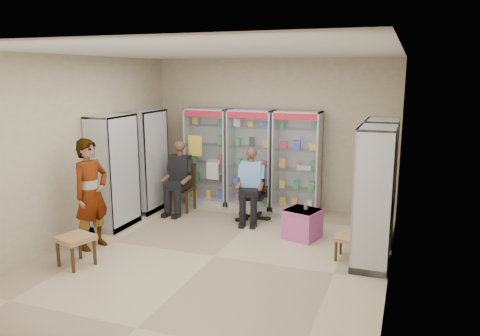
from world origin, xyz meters
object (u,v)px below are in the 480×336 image
(cabinet_left_near, at_px, (113,172))
(pink_trunk, at_px, (302,224))
(cabinet_right_far, at_px, (379,181))
(office_chair, at_px, (252,193))
(seated_shopkeeper, at_px, (252,187))
(woven_stool_b, at_px, (76,251))
(standing_man, at_px, (91,194))
(cabinet_back_right, at_px, (297,162))
(cabinet_back_left, at_px, (208,156))
(cabinet_right_near, at_px, (374,198))
(cabinet_back_mid, at_px, (251,159))
(wooden_chair, at_px, (182,188))
(woven_stool_a, at_px, (348,248))
(cabinet_left_far, at_px, (146,161))

(cabinet_left_near, distance_m, pink_trunk, 3.42)
(cabinet_right_far, height_order, office_chair, cabinet_right_far)
(pink_trunk, bearing_deg, seated_shopkeeper, 150.79)
(cabinet_left_near, bearing_deg, pink_trunk, 99.23)
(office_chair, xyz_separation_m, woven_stool_b, (-1.68, -2.89, -0.29))
(cabinet_right_far, distance_m, pink_trunk, 1.43)
(cabinet_right_far, relative_size, standing_man, 1.15)
(cabinet_back_right, bearing_deg, woven_stool_b, -122.02)
(cabinet_back_left, bearing_deg, cabinet_right_near, -32.28)
(cabinet_back_mid, height_order, wooden_chair, cabinet_back_mid)
(wooden_chair, distance_m, woven_stool_a, 3.74)
(cabinet_left_far, bearing_deg, pink_trunk, 80.27)
(seated_shopkeeper, bearing_deg, pink_trunk, -37.96)
(cabinet_right_far, xyz_separation_m, cabinet_left_far, (-4.46, 0.20, 0.00))
(cabinet_back_mid, bearing_deg, seated_shopkeeper, -70.58)
(cabinet_right_far, bearing_deg, cabinet_left_near, 101.41)
(seated_shopkeeper, bearing_deg, standing_man, -140.30)
(cabinet_back_right, xyz_separation_m, cabinet_left_far, (-2.83, -0.93, 0.00))
(cabinet_right_far, xyz_separation_m, woven_stool_a, (-0.33, -1.02, -0.82))
(cabinet_back_right, xyz_separation_m, cabinet_left_near, (-2.83, -2.03, 0.00))
(cabinet_back_mid, bearing_deg, cabinet_left_far, -153.68)
(cabinet_back_right, relative_size, standing_man, 1.15)
(cabinet_right_near, relative_size, cabinet_left_near, 1.00)
(cabinet_back_right, bearing_deg, pink_trunk, -72.74)
(cabinet_left_far, distance_m, standing_man, 2.12)
(cabinet_back_left, height_order, cabinet_back_right, same)
(cabinet_back_mid, height_order, woven_stool_b, cabinet_back_mid)
(cabinet_right_far, xyz_separation_m, woven_stool_b, (-3.96, -2.59, -0.78))
(cabinet_right_far, xyz_separation_m, standing_man, (-4.18, -1.90, -0.13))
(cabinet_back_mid, bearing_deg, cabinet_right_far, -23.65)
(cabinet_left_near, xyz_separation_m, standing_man, (0.28, -1.00, -0.13))
(cabinet_back_left, relative_size, pink_trunk, 3.87)
(cabinet_back_left, bearing_deg, standing_man, -102.11)
(pink_trunk, bearing_deg, office_chair, 148.85)
(office_chair, bearing_deg, seated_shopkeeper, -98.74)
(pink_trunk, bearing_deg, standing_man, -153.01)
(wooden_chair, distance_m, seated_shopkeeper, 1.53)
(woven_stool_a, bearing_deg, cabinet_back_left, 146.09)
(cabinet_left_far, bearing_deg, seated_shopkeeper, 91.40)
(cabinet_back_left, relative_size, woven_stool_b, 4.49)
(cabinet_back_right, bearing_deg, cabinet_back_left, 180.00)
(cabinet_back_right, distance_m, pink_trunk, 1.74)
(woven_stool_b, bearing_deg, standing_man, 108.02)
(cabinet_left_near, relative_size, pink_trunk, 3.87)
(cabinet_right_far, height_order, seated_shopkeeper, cabinet_right_far)
(wooden_chair, relative_size, seated_shopkeeper, 0.72)
(cabinet_left_near, bearing_deg, woven_stool_b, 16.62)
(cabinet_back_right, relative_size, wooden_chair, 2.13)
(office_chair, bearing_deg, cabinet_right_far, -16.35)
(seated_shopkeeper, bearing_deg, cabinet_back_right, 45.09)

